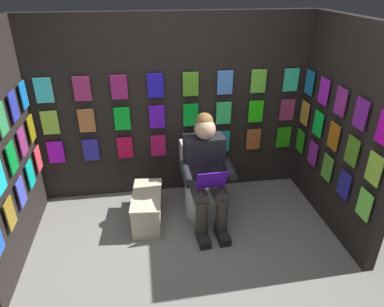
{
  "coord_description": "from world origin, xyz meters",
  "views": [
    {
      "loc": [
        0.35,
        2.03,
        2.37
      ],
      "look_at": [
        -0.1,
        -0.89,
        0.85
      ],
      "focal_mm": 32.53,
      "sensor_mm": 36.0,
      "label": 1
    }
  ],
  "objects": [
    {
      "name": "ground_plane",
      "position": [
        0.0,
        0.0,
        0.0
      ],
      "size": [
        30.0,
        30.0,
        0.0
      ],
      "primitive_type": "plane",
      "color": "gray"
    },
    {
      "name": "display_wall_back",
      "position": [
        0.0,
        -1.67,
        1.03
      ],
      "size": [
        3.13,
        0.14,
        2.06
      ],
      "color": "black",
      "rests_on": "ground"
    },
    {
      "name": "display_wall_left",
      "position": [
        -1.56,
        -0.81,
        1.03
      ],
      "size": [
        0.14,
        1.63,
        2.06
      ],
      "color": "black",
      "rests_on": "ground"
    },
    {
      "name": "display_wall_right",
      "position": [
        1.56,
        -0.81,
        1.03
      ],
      "size": [
        0.14,
        1.63,
        2.06
      ],
      "color": "black",
      "rests_on": "ground"
    },
    {
      "name": "toilet",
      "position": [
        -0.24,
        -1.16,
        0.33
      ],
      "size": [
        0.41,
        0.56,
        0.77
      ],
      "rotation": [
        0.0,
        0.0,
        0.05
      ],
      "color": "white",
      "rests_on": "ground"
    },
    {
      "name": "person_reading",
      "position": [
        -0.25,
        -0.94,
        0.6
      ],
      "size": [
        0.54,
        0.7,
        1.19
      ],
      "rotation": [
        0.0,
        0.0,
        0.05
      ],
      "color": "black",
      "rests_on": "ground"
    },
    {
      "name": "comic_longbox_near",
      "position": [
        0.36,
        -1.01,
        0.18
      ],
      "size": [
        0.36,
        0.65,
        0.35
      ],
      "rotation": [
        0.0,
        0.0,
        -0.1
      ],
      "color": "beige",
      "rests_on": "ground"
    }
  ]
}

